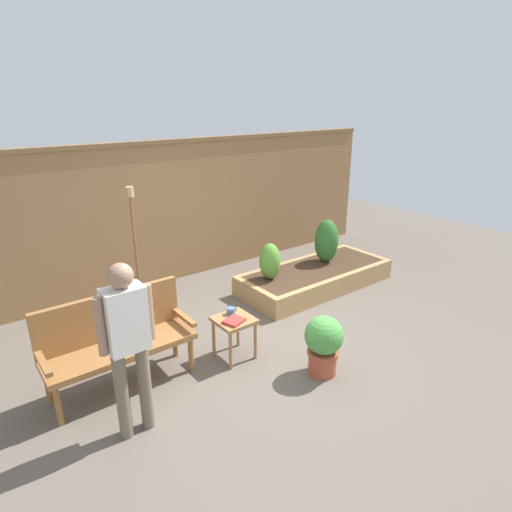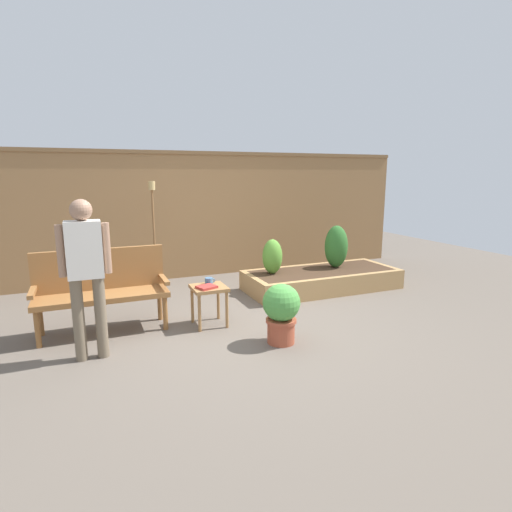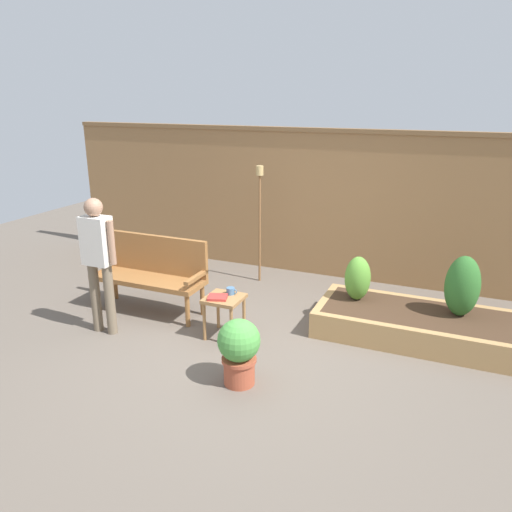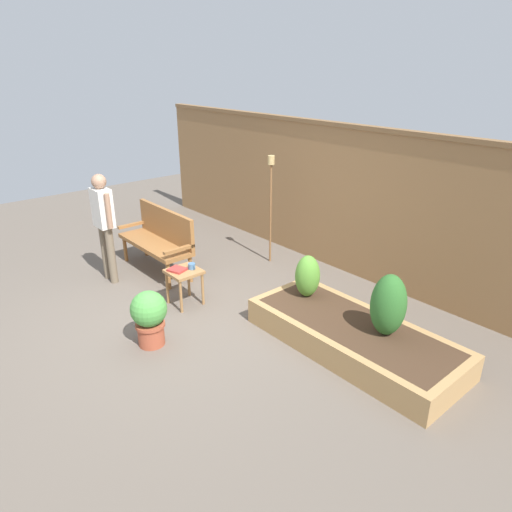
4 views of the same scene
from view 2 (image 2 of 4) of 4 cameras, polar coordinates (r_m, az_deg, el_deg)
ground_plane at (r=5.01m, az=-2.04°, el=-9.54°), size 14.00×14.00×0.00m
fence_back at (r=7.21m, az=-9.54°, el=5.66°), size 8.40×0.14×2.16m
garden_bench at (r=5.03m, az=-20.63°, el=-3.70°), size 1.44×0.48×0.94m
side_table at (r=4.92m, az=-6.53°, el=-5.13°), size 0.40×0.40×0.48m
cup_on_table at (r=5.00m, az=-6.54°, el=-3.44°), size 0.13×0.09×0.08m
book_on_table at (r=4.82m, az=-6.85°, el=-4.28°), size 0.25×0.23×0.03m
potted_boxwood at (r=4.41m, az=3.52°, el=-7.50°), size 0.40×0.40×0.65m
raised_planter_bed at (r=6.56m, az=9.09°, el=-3.24°), size 2.40×1.00×0.30m
shrub_near_bench at (r=6.18m, az=2.28°, el=-0.08°), size 0.30×0.30×0.53m
shrub_far_corner at (r=6.72m, az=11.05°, el=1.30°), size 0.37×0.37×0.68m
tiki_torch at (r=6.44m, az=-14.06°, el=5.35°), size 0.10×0.10×1.68m
person_by_bench at (r=4.20m, az=-22.55°, el=-1.27°), size 0.47×0.20×1.56m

